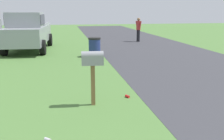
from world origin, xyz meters
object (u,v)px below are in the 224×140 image
Objects in this scene: trash_bin at (95,47)px; pedestrian at (138,28)px; pickup_truck at (28,31)px; mailbox at (93,62)px.

trash_bin is 6.59m from pedestrian.
pickup_truck reaches higher than trash_bin.
trash_bin is at bearing 32.35° from pedestrian.
mailbox is 0.77× the size of pedestrian.
pickup_truck is 3.12× the size of pedestrian.
pickup_truck is 5.68× the size of trash_bin.
trash_bin is at bearing -2.86° from mailbox.
pedestrian is at bearing 114.83° from pickup_truck.
mailbox is at bearing 46.16° from pedestrian.
pedestrian is (5.37, -3.78, 0.51)m from trash_bin.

